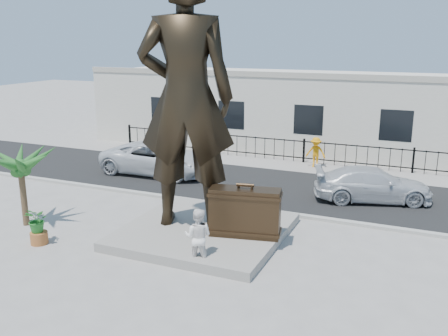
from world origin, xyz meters
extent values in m
plane|color=#9E9991|center=(0.00, 0.00, 0.00)|extent=(100.00, 100.00, 0.00)
cube|color=black|center=(0.00, 8.00, 0.01)|extent=(40.00, 7.00, 0.01)
cube|color=#A5A399|center=(0.00, 4.50, 0.06)|extent=(40.00, 0.25, 0.12)
cube|color=#9E9991|center=(0.00, 12.00, 0.01)|extent=(40.00, 2.50, 0.02)
cube|color=gray|center=(-0.50, 1.50, 0.15)|extent=(5.20, 5.20, 0.30)
cube|color=black|center=(0.00, 12.80, 0.60)|extent=(22.00, 0.10, 1.20)
cube|color=silver|center=(0.00, 17.00, 2.20)|extent=(28.00, 7.00, 4.40)
imported|color=black|center=(-1.20, 1.67, 4.62)|extent=(3.66, 3.00, 8.64)
cube|color=#332315|center=(1.00, 1.36, 1.09)|extent=(2.34, 1.14, 1.58)
imported|color=white|center=(0.27, -0.55, 0.86)|extent=(0.94, 0.79, 1.73)
imported|color=silver|center=(-6.01, 7.74, 0.78)|extent=(5.61, 2.66, 1.55)
imported|color=silver|center=(4.21, 7.60, 0.69)|extent=(5.05, 3.25, 1.36)
imported|color=orange|center=(0.81, 12.05, 0.80)|extent=(1.02, 0.61, 1.55)
cylinder|color=#A15B2A|center=(-5.15, -1.26, 0.20)|extent=(0.56, 0.56, 0.40)
imported|color=#247126|center=(-5.15, -1.26, 0.82)|extent=(0.85, 0.76, 0.83)
camera|label=1|loc=(6.34, -12.75, 6.52)|focal=40.00mm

